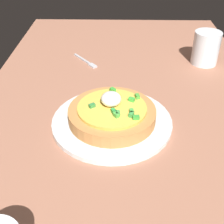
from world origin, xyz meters
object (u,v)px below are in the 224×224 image
Objects in this scene: cup_near at (206,49)px; fork at (87,62)px; pizza at (112,113)px; plate at (112,122)px.

cup_near is 1.00× the size of fork.
cup_near is at bearing 138.83° from pizza.
plate is 30.85cm from fork.
cup_near is 34.92cm from fork.
pizza is 40.21cm from cup_near.
cup_near reaches higher than plate.
cup_near is at bearing 138.85° from plate.
plate is 2.25cm from pizza.
pizza is at bearing -41.17° from cup_near.
pizza is at bearing 169.13° from plate.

